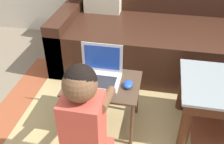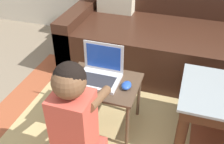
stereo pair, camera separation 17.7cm
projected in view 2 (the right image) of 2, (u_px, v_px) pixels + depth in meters
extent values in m
plane|color=#7F705B|center=(110.00, 142.00, 1.85)|extent=(16.00, 16.00, 0.00)
cube|color=#9E4C2D|center=(93.00, 144.00, 1.83)|extent=(1.78, 1.99, 0.01)
cube|color=tan|center=(93.00, 143.00, 1.83)|extent=(1.28, 1.43, 0.00)
cube|color=#381E14|center=(166.00, 48.00, 2.51)|extent=(1.90, 0.93, 0.44)
cube|color=#381E14|center=(83.00, 31.00, 2.70)|extent=(0.16, 0.93, 0.53)
cylinder|color=#422314|center=(182.00, 132.00, 1.65)|extent=(0.07, 0.07, 0.42)
cylinder|color=#422314|center=(187.00, 94.00, 1.96)|extent=(0.07, 0.07, 0.42)
cube|color=#4C3828|center=(102.00, 83.00, 1.78)|extent=(0.51, 0.37, 0.02)
cylinder|color=#4C3828|center=(64.00, 112.00, 1.83)|extent=(0.02, 0.02, 0.37)
cylinder|color=#4C3828|center=(127.00, 127.00, 1.71)|extent=(0.02, 0.02, 0.37)
cylinder|color=#4C3828|center=(83.00, 85.00, 2.08)|extent=(0.02, 0.02, 0.37)
cylinder|color=#4C3828|center=(139.00, 97.00, 1.96)|extent=(0.02, 0.02, 0.37)
cube|color=silver|center=(98.00, 80.00, 1.78)|extent=(0.29, 0.23, 0.02)
cube|color=#28282D|center=(97.00, 80.00, 1.76)|extent=(0.23, 0.14, 0.00)
cube|color=silver|center=(104.00, 57.00, 1.80)|extent=(0.29, 0.01, 0.22)
cube|color=#1E47B7|center=(103.00, 57.00, 1.80)|extent=(0.25, 0.00, 0.18)
ellipsoid|color=#234CB2|center=(126.00, 85.00, 1.72)|extent=(0.06, 0.09, 0.04)
cube|color=#CC4C3D|center=(74.00, 125.00, 1.44)|extent=(0.21, 0.19, 0.42)
sphere|color=brown|center=(69.00, 82.00, 1.27)|extent=(0.17, 0.17, 0.17)
sphere|color=black|center=(69.00, 78.00, 1.27)|extent=(0.17, 0.17, 0.17)
cylinder|color=brown|center=(66.00, 91.00, 1.50)|extent=(0.06, 0.28, 0.14)
cylinder|color=brown|center=(99.00, 98.00, 1.45)|extent=(0.06, 0.28, 0.14)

